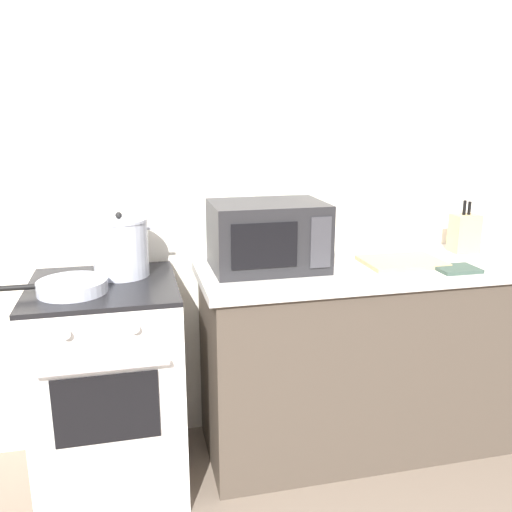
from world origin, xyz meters
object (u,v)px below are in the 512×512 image
Objects in this scene: microwave at (268,236)px; oven_mitt at (457,269)px; frying_pan at (71,286)px; cutting_board at (402,262)px; stove at (110,386)px; stock_pot at (121,247)px; knife_block at (464,233)px.

oven_mitt is (0.81, -0.24, -0.14)m from microwave.
cutting_board is (1.46, 0.09, -0.02)m from frying_pan.
microwave is (0.72, 0.08, 0.61)m from stove.
knife_block is (1.68, 0.03, -0.03)m from stock_pot.
knife_block is at bearing 52.70° from oven_mitt.
stove is 1.96× the size of frying_pan.
stove is at bearing 174.07° from oven_mitt.
stove is 0.95m from microwave.
stock_pot reaches higher than stove.
frying_pan is 1.89m from knife_block.
cutting_board is 2.00× the size of oven_mitt.
frying_pan is 2.60× the size of oven_mitt.
cutting_board is (1.35, 0.00, 0.47)m from stove.
stock_pot reaches higher than frying_pan.
microwave is at bearing -176.58° from knife_block.
stock_pot is 0.69× the size of frying_pan.
frying_pan is 0.86m from microwave.
frying_pan reaches higher than oven_mitt.
stock_pot is at bearing 175.02° from cutting_board.
frying_pan is at bearing -143.06° from stove.
cutting_board reaches higher than stove.
cutting_board is (1.27, -0.11, -0.12)m from stock_pot.
oven_mitt is (0.18, -0.16, -0.00)m from cutting_board.
frying_pan is at bearing -168.84° from microwave.
microwave is at bearing 172.90° from cutting_board.
stock_pot is 1.68m from knife_block.
oven_mitt is at bearing -5.93° from stove.
stove is 3.51× the size of knife_block.
microwave is 0.65m from cutting_board.
microwave reaches higher than stove.
cutting_board is at bearing 0.05° from stove.
frying_pan is 1.30× the size of cutting_board.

